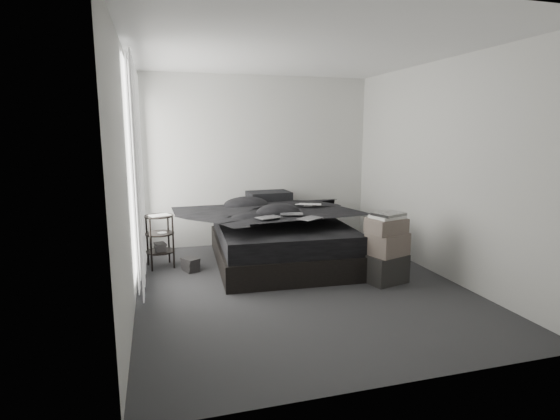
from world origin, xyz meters
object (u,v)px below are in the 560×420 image
object	(u,v)px
laptop	(308,200)
box_lower	(385,268)
side_stand	(160,242)
bed	(280,250)

from	to	relation	value
laptop	box_lower	world-z (taller)	laptop
side_stand	box_lower	distance (m)	2.88
laptop	side_stand	distance (m)	2.06
side_stand	box_lower	world-z (taller)	side_stand
side_stand	box_lower	bearing A→B (deg)	-27.63
bed	laptop	bearing A→B (deg)	7.50
laptop	side_stand	size ratio (longest dim) A/B	0.53
bed	box_lower	distance (m)	1.52
laptop	box_lower	size ratio (longest dim) A/B	0.80
bed	laptop	xyz separation A→B (m)	(0.42, 0.03, 0.67)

